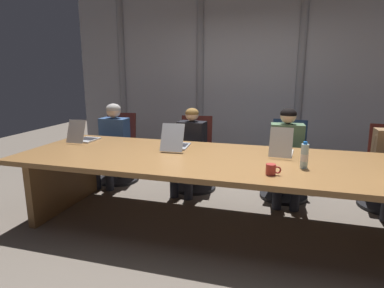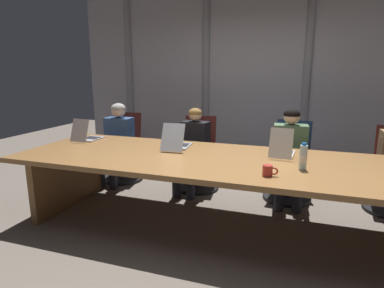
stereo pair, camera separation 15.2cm
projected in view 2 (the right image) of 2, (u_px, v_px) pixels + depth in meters
ground_plane at (220, 227)px, 3.38m from camera, size 12.12×12.12×0.00m
conference_table at (221, 172)px, 3.25m from camera, size 4.25×1.36×0.74m
curtain_backdrop at (256, 83)px, 5.15m from camera, size 6.06×0.17×2.82m
laptop_left_end at (87, 136)px, 4.05m from camera, size 0.24×0.40×0.29m
laptop_left_mid at (177, 143)px, 3.64m from camera, size 0.28×0.50×0.30m
laptop_center at (282, 150)px, 3.30m from camera, size 0.25×0.43×0.31m
office_chair_left_end at (124, 155)px, 4.86m from camera, size 0.60×0.61×0.99m
office_chair_left_mid at (198, 162)px, 4.49m from camera, size 0.60×0.60×0.99m
office_chair_center at (289, 170)px, 4.11m from camera, size 0.60×0.61×0.98m
person_left_end at (117, 138)px, 4.65m from camera, size 0.40×0.55×1.15m
person_left_mid at (192, 146)px, 4.29m from camera, size 0.40×0.57×1.12m
person_center at (290, 150)px, 3.90m from camera, size 0.44×0.57×1.16m
water_bottle_secondary at (303, 157)px, 2.84m from camera, size 0.07×0.07×0.24m
coffee_mug_far at (268, 170)px, 2.68m from camera, size 0.13×0.08×0.09m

